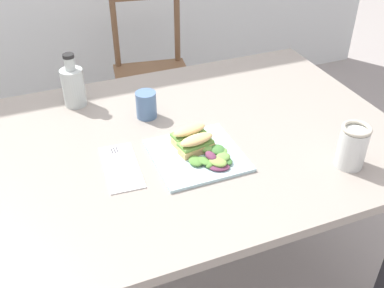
{
  "coord_description": "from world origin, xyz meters",
  "views": [
    {
      "loc": [
        -0.38,
        -1.05,
        1.56
      ],
      "look_at": [
        0.05,
        0.01,
        0.76
      ],
      "focal_mm": 42.59,
      "sensor_mm": 36.0,
      "label": 1
    }
  ],
  "objects": [
    {
      "name": "dining_table",
      "position": [
        0.03,
        0.07,
        0.63
      ],
      "size": [
        1.42,
        0.97,
        0.74
      ],
      "color": "gray",
      "rests_on": "ground"
    },
    {
      "name": "cup_extra_side",
      "position": [
        -0.03,
        0.24,
        0.79
      ],
      "size": [
        0.07,
        0.07,
        0.09
      ],
      "primitive_type": "cylinder",
      "color": "#4C6B93",
      "rests_on": "dining_table"
    },
    {
      "name": "mason_jar_iced_tea",
      "position": [
        0.44,
        -0.23,
        0.8
      ],
      "size": [
        0.08,
        0.08,
        0.13
      ],
      "color": "#995623",
      "rests_on": "dining_table"
    },
    {
      "name": "sandwich_half_back",
      "position": [
        0.05,
        0.04,
        0.78
      ],
      "size": [
        0.12,
        0.07,
        0.06
      ],
      "color": "#DBB270",
      "rests_on": "plate_lunch"
    },
    {
      "name": "fork_on_napkin",
      "position": [
        -0.18,
        0.02,
        0.75
      ],
      "size": [
        0.03,
        0.19,
        0.0
      ],
      "color": "silver",
      "rests_on": "napkin_folded"
    },
    {
      "name": "sandwich_half_front",
      "position": [
        0.05,
        -0.02,
        0.78
      ],
      "size": [
        0.12,
        0.07,
        0.06
      ],
      "color": "#DBB270",
      "rests_on": "plate_lunch"
    },
    {
      "name": "salad_mixed_greens",
      "position": [
        0.08,
        -0.09,
        0.76
      ],
      "size": [
        0.13,
        0.13,
        0.03
      ],
      "color": "#518438",
      "rests_on": "plate_lunch"
    },
    {
      "name": "napkin_folded",
      "position": [
        -0.18,
        0.0,
        0.74
      ],
      "size": [
        0.12,
        0.23,
        0.0
      ],
      "primitive_type": "cube",
      "rotation": [
        0.0,
        0.0,
        -0.07
      ],
      "color": "white",
      "rests_on": "dining_table"
    },
    {
      "name": "chair_wooden_far",
      "position": [
        0.26,
        1.12,
        0.45
      ],
      "size": [
        0.46,
        0.46,
        0.87
      ],
      "color": "brown",
      "rests_on": "ground"
    },
    {
      "name": "bottle_cold_brew",
      "position": [
        -0.24,
        0.42,
        0.81
      ],
      "size": [
        0.08,
        0.08,
        0.19
      ],
      "color": "black",
      "rests_on": "dining_table"
    },
    {
      "name": "plate_lunch",
      "position": [
        0.05,
        -0.03,
        0.74
      ],
      "size": [
        0.26,
        0.26,
        0.01
      ],
      "primitive_type": "cube",
      "color": "silver",
      "rests_on": "dining_table"
    }
  ]
}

